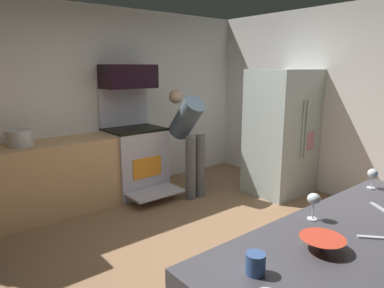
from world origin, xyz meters
The scene contains 14 objects.
ground_plane centered at (0.00, 0.00, -0.01)m, with size 5.20×4.80×0.02m, color #8D6748.
wall_back centered at (0.00, 2.34, 1.30)m, with size 5.20×0.12×2.60m, color silver.
wall_right centered at (2.54, 0.00, 1.30)m, with size 0.12×4.80×2.60m, color silver.
lower_cabinet_run centered at (-0.90, 1.98, 0.45)m, with size 2.40×0.60×0.90m, color tan.
oven_range centered at (0.37, 1.97, 0.51)m, with size 0.76×1.02×1.50m.
microwave centered at (0.37, 2.06, 1.66)m, with size 0.74×0.38×0.32m, color black.
refrigerator centered at (2.03, 0.68, 0.88)m, with size 0.90×0.73×1.76m.
person_cook centered at (0.91, 1.40, 0.89)m, with size 0.31×0.65×1.48m.
mixing_bowl_small centered at (-0.53, -1.45, 0.93)m, with size 0.22×0.22×0.06m, color red.
wine_glass_near centered at (0.58, -1.20, 1.01)m, with size 0.07×0.07×0.15m.
wine_glass_mid centered at (-0.25, -1.23, 1.02)m, with size 0.08×0.08×0.16m.
mug_tea centered at (-0.94, -1.38, 0.95)m, with size 0.09×0.09×0.09m, color #375590.
knife_paring centered at (0.21, -1.44, 0.90)m, with size 0.24×0.02×0.01m, color #B7BABF.
stock_pot centered at (-1.11, 1.98, 0.99)m, with size 0.29×0.29×0.19m, color #BEB8B9.
Camera 1 is at (-2.00, -2.25, 1.78)m, focal length 32.21 mm.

